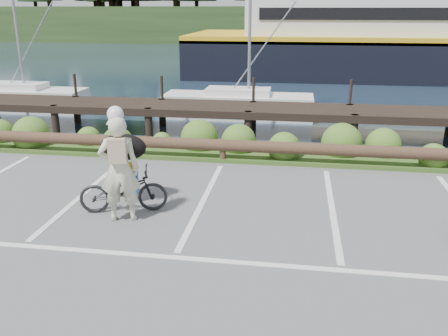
# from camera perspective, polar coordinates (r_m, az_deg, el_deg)

# --- Properties ---
(ground) EXTENTS (72.00, 72.00, 0.00)m
(ground) POSITION_cam_1_polar(r_m,az_deg,el_deg) (8.05, -5.24, -9.31)
(ground) COLOR #525255
(harbor_backdrop) EXTENTS (170.00, 160.00, 30.00)m
(harbor_backdrop) POSITION_cam_1_polar(r_m,az_deg,el_deg) (85.49, 8.04, 15.99)
(harbor_backdrop) COLOR #162536
(harbor_backdrop) RESTS_ON ground
(vegetation_strip) EXTENTS (34.00, 1.60, 0.10)m
(vegetation_strip) POSITION_cam_1_polar(r_m,az_deg,el_deg) (12.86, 0.33, 1.89)
(vegetation_strip) COLOR #3D5B21
(vegetation_strip) RESTS_ON ground
(log_rail) EXTENTS (32.00, 0.30, 0.60)m
(log_rail) POSITION_cam_1_polar(r_m,az_deg,el_deg) (12.21, -0.15, 0.73)
(log_rail) COLOR #443021
(log_rail) RESTS_ON ground
(bicycle) EXTENTS (1.77, 1.00, 0.88)m
(bicycle) POSITION_cam_1_polar(r_m,az_deg,el_deg) (9.33, -12.00, -2.61)
(bicycle) COLOR black
(bicycle) RESTS_ON ground
(cyclist) EXTENTS (0.83, 0.65, 1.99)m
(cyclist) POSITION_cam_1_polar(r_m,az_deg,el_deg) (8.78, -12.47, -0.15)
(cyclist) COLOR beige
(cyclist) RESTS_ON ground
(dog) EXTENTS (0.68, 1.02, 0.54)m
(dog) POSITION_cam_1_polar(r_m,az_deg,el_deg) (9.62, -12.00, 2.49)
(dog) COLOR black
(dog) RESTS_ON bicycle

